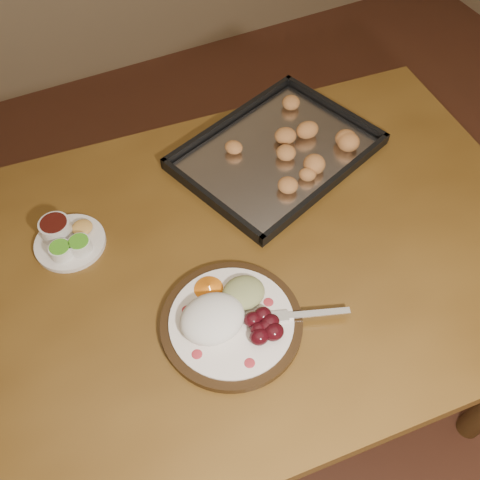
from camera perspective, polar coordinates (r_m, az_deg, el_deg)
ground at (r=1.81m, az=9.08°, el=-17.57°), size 4.00×4.00×0.00m
dining_table at (r=1.22m, az=-2.80°, el=-5.03°), size 1.58×1.03×0.75m
dinner_plate at (r=1.04m, az=-1.17°, el=-8.35°), size 0.36×0.28×0.06m
condiment_saucer at (r=1.21m, az=-18.00°, el=0.13°), size 0.15×0.15×0.05m
baking_tray at (r=1.34m, az=3.97°, el=9.41°), size 0.55×0.47×0.05m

